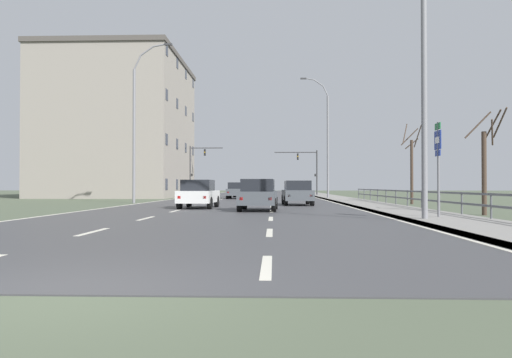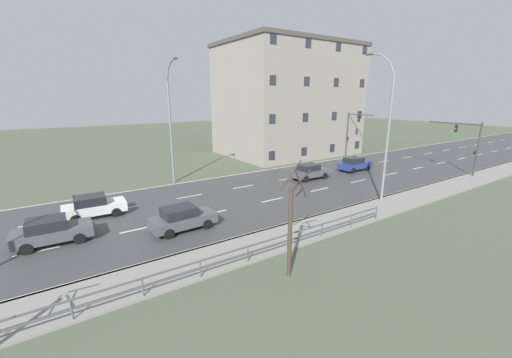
# 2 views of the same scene
# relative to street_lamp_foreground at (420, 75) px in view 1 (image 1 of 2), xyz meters

# --- Properties ---
(ground_plane) EXTENTS (160.00, 160.00, 0.12)m
(ground_plane) POSITION_rel_street_lamp_foreground_xyz_m (-7.45, 36.44, -5.12)
(ground_plane) COLOR #4C5642
(road_asphalt_strip) EXTENTS (14.00, 120.00, 0.03)m
(road_asphalt_strip) POSITION_rel_street_lamp_foreground_xyz_m (-7.45, 48.43, -5.05)
(road_asphalt_strip) COLOR #3D3D3F
(road_asphalt_strip) RESTS_ON ground
(sidewalk_right) EXTENTS (3.00, 120.00, 0.12)m
(sidewalk_right) POSITION_rel_street_lamp_foreground_xyz_m (0.97, 48.44, -5.00)
(sidewalk_right) COLOR gray
(sidewalk_right) RESTS_ON ground
(guardrail) EXTENTS (0.07, 34.06, 1.00)m
(guardrail) POSITION_rel_street_lamp_foreground_xyz_m (2.40, 9.19, -4.35)
(guardrail) COLOR #515459
(guardrail) RESTS_ON ground
(street_lamp_foreground) EXTENTS (2.35, 0.24, 10.30)m
(street_lamp_foreground) POSITION_rel_street_lamp_foreground_xyz_m (0.00, 0.00, 0.00)
(street_lamp_foreground) COLOR slate
(street_lamp_foreground) RESTS_ON ground
(street_lamp_midground) EXTENTS (2.70, 0.24, 11.60)m
(street_lamp_midground) POSITION_rel_street_lamp_foreground_xyz_m (-0.02, 29.93, 0.61)
(street_lamp_midground) COLOR slate
(street_lamp_midground) RESTS_ON ground
(street_lamp_left_bank) EXTENTS (2.85, 0.24, 11.52)m
(street_lamp_left_bank) POSITION_rel_street_lamp_foreground_xyz_m (-14.87, 17.96, 0.55)
(street_lamp_left_bank) COLOR slate
(street_lamp_left_bank) RESTS_ON ground
(highway_sign) EXTENTS (0.09, 0.68, 3.55)m
(highway_sign) POSITION_rel_street_lamp_foreground_xyz_m (0.94, 1.00, -2.78)
(highway_sign) COLOR slate
(highway_sign) RESTS_ON ground
(traffic_signal_right) EXTENTS (5.45, 0.36, 5.75)m
(traffic_signal_right) POSITION_rel_street_lamp_foreground_xyz_m (-0.60, 45.30, -1.22)
(traffic_signal_right) COLOR #38383A
(traffic_signal_right) RESTS_ON ground
(traffic_signal_left) EXTENTS (4.13, 0.36, 6.19)m
(traffic_signal_left) POSITION_rel_street_lamp_foreground_xyz_m (-14.68, 43.49, -1.07)
(traffic_signal_left) COLOR #38383A
(traffic_signal_left) RESTS_ON ground
(car_distant) EXTENTS (1.86, 4.11, 1.57)m
(car_distant) POSITION_rel_street_lamp_foreground_xyz_m (-8.48, 37.05, -4.25)
(car_distant) COLOR navy
(car_distant) RESTS_ON ground
(car_near_left) EXTENTS (1.90, 4.13, 1.57)m
(car_near_left) POSITION_rel_street_lamp_foreground_xyz_m (-8.53, 30.14, -4.25)
(car_near_left) COLOR #474C51
(car_near_left) RESTS_ON ground
(car_mid_centre) EXTENTS (1.96, 4.17, 1.57)m
(car_mid_centre) POSITION_rel_street_lamp_foreground_xyz_m (-3.51, 14.47, -4.25)
(car_mid_centre) COLOR #474C51
(car_mid_centre) RESTS_ON ground
(car_far_left) EXTENTS (1.95, 4.16, 1.57)m
(car_far_left) POSITION_rel_street_lamp_foreground_xyz_m (-5.78, 7.45, -4.25)
(car_far_left) COLOR #474C51
(car_far_left) RESTS_ON ground
(car_near_right) EXTENTS (1.93, 4.15, 1.57)m
(car_near_right) POSITION_rel_street_lamp_foreground_xyz_m (-9.16, 10.05, -4.25)
(car_near_right) COLOR silver
(car_near_right) RESTS_ON ground
(brick_building) EXTENTS (14.17, 18.34, 15.57)m
(brick_building) POSITION_rel_street_lamp_foreground_xyz_m (-22.36, 38.11, 2.74)
(brick_building) COLOR gray
(brick_building) RESTS_ON ground
(bare_tree_near) EXTENTS (1.32, 1.36, 4.47)m
(bare_tree_near) POSITION_rel_street_lamp_foreground_xyz_m (3.91, 4.06, -2.94)
(bare_tree_near) COLOR #423328
(bare_tree_near) RESTS_ON ground
(bare_tree_mid) EXTENTS (1.27, 1.03, 5.56)m
(bare_tree_mid) POSITION_rel_street_lamp_foreground_xyz_m (4.39, 16.85, -2.52)
(bare_tree_mid) COLOR #423328
(bare_tree_mid) RESTS_ON ground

